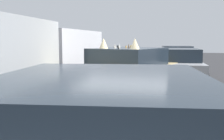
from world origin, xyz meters
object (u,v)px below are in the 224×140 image
(art_car_decorated, at_px, (124,74))
(parked_sedan_behind_left, at_px, (176,67))
(parked_van_far_right, at_px, (65,53))
(parked_sedan_near_right, at_px, (33,57))
(parked_sedan_behind_right, at_px, (177,58))

(art_car_decorated, distance_m, parked_sedan_behind_left, 3.37)
(art_car_decorated, relative_size, parked_van_far_right, 0.96)
(parked_van_far_right, bearing_deg, parked_sedan_near_right, 45.12)
(art_car_decorated, xyz_separation_m, parked_sedan_behind_right, (8.17, -1.51, -0.07))
(parked_sedan_behind_left, bearing_deg, parked_van_far_right, 83.87)
(parked_sedan_near_right, bearing_deg, parked_sedan_behind_right, -65.91)
(parked_sedan_near_right, xyz_separation_m, parked_sedan_behind_left, (-3.58, -8.04, -0.01))
(parked_sedan_near_right, bearing_deg, parked_van_far_right, -121.25)
(parked_van_far_right, xyz_separation_m, parked_sedan_behind_right, (4.90, -4.70, -0.50))
(parked_sedan_behind_right, bearing_deg, parked_sedan_behind_left, -6.86)
(art_car_decorated, relative_size, parked_sedan_behind_right, 1.15)
(parked_sedan_near_right, height_order, parked_sedan_behind_left, parked_sedan_near_right)
(parked_sedan_behind_right, height_order, parked_sedan_behind_left, parked_sedan_behind_left)
(parked_van_far_right, bearing_deg, parked_sedan_behind_left, -92.92)
(art_car_decorated, bearing_deg, parked_sedan_near_right, -116.88)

